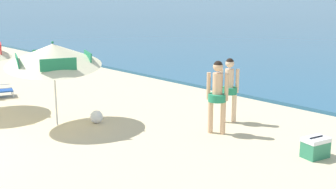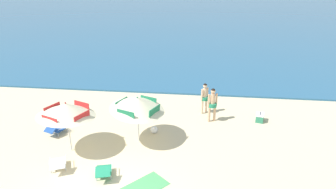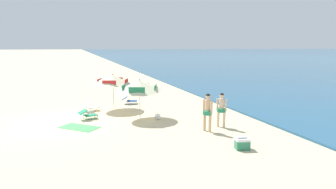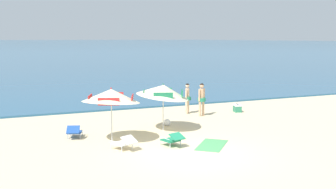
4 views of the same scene
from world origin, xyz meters
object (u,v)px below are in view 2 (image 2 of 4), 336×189
(beach_umbrella_striped_second, at_px, (138,104))
(lounge_chair_facing_sea, at_px, (58,163))
(beach_towel, at_px, (141,189))
(beach_ball, at_px, (154,130))
(beach_umbrella_striped_main, at_px, (66,110))
(lounge_chair_under_umbrella, at_px, (103,171))
(person_standing_near_shore, at_px, (205,96))
(cooler_box, at_px, (260,117))
(lounge_chair_beside_umbrella, at_px, (56,129))
(person_standing_beside, at_px, (212,103))

(beach_umbrella_striped_second, bearing_deg, lounge_chair_facing_sea, -136.98)
(beach_umbrella_striped_second, relative_size, lounge_chair_facing_sea, 3.02)
(lounge_chair_facing_sea, relative_size, beach_towel, 0.57)
(beach_umbrella_striped_second, xyz_separation_m, beach_ball, (0.52, 0.78, -1.55))
(beach_umbrella_striped_main, relative_size, lounge_chair_under_umbrella, 3.14)
(lounge_chair_facing_sea, xyz_separation_m, beach_towel, (3.13, -0.69, -0.27))
(person_standing_near_shore, xyz_separation_m, cooler_box, (2.65, -0.64, -0.71))
(beach_umbrella_striped_second, bearing_deg, cooler_box, 25.13)
(beach_ball, bearing_deg, lounge_chair_facing_sea, -134.12)
(beach_towel, bearing_deg, person_standing_near_shore, 71.90)
(lounge_chair_beside_umbrella, bearing_deg, beach_umbrella_striped_main, -43.94)
(cooler_box, bearing_deg, beach_towel, -130.32)
(beach_ball, bearing_deg, lounge_chair_beside_umbrella, -171.77)
(cooler_box, bearing_deg, person_standing_beside, -173.97)
(beach_umbrella_striped_second, distance_m, beach_towel, 3.49)
(lounge_chair_under_umbrella, height_order, lounge_chair_beside_umbrella, lounge_chair_beside_umbrella)
(person_standing_near_shore, bearing_deg, beach_ball, -132.48)
(lounge_chair_beside_umbrella, bearing_deg, beach_towel, -35.40)
(beach_umbrella_striped_main, height_order, person_standing_near_shore, beach_umbrella_striped_main)
(lounge_chair_under_umbrella, height_order, cooler_box, lounge_chair_under_umbrella)
(lounge_chair_facing_sea, bearing_deg, lounge_chair_under_umbrella, -8.09)
(beach_umbrella_striped_main, xyz_separation_m, lounge_chair_under_umbrella, (1.84, -1.54, -1.49))
(lounge_chair_under_umbrella, relative_size, lounge_chair_facing_sea, 0.96)
(lounge_chair_under_umbrella, bearing_deg, lounge_chair_facing_sea, 171.91)
(person_standing_beside, relative_size, beach_towel, 0.92)
(lounge_chair_facing_sea, bearing_deg, beach_umbrella_striped_second, 43.02)
(lounge_chair_beside_umbrella, relative_size, cooler_box, 1.80)
(beach_ball, relative_size, beach_towel, 0.17)
(person_standing_beside, bearing_deg, lounge_chair_beside_umbrella, -162.79)
(lounge_chair_beside_umbrella, relative_size, beach_ball, 3.26)
(lounge_chair_under_umbrella, bearing_deg, beach_towel, -17.71)
(beach_umbrella_striped_main, relative_size, beach_umbrella_striped_second, 1.00)
(beach_ball, distance_m, beach_towel, 3.76)
(lounge_chair_under_umbrella, xyz_separation_m, person_standing_beside, (3.74, 4.79, 0.68))
(lounge_chair_facing_sea, distance_m, beach_ball, 4.26)
(beach_umbrella_striped_main, xyz_separation_m, person_standing_beside, (5.58, 3.25, -0.81))
(cooler_box, relative_size, beach_ball, 1.81)
(beach_umbrella_striped_second, xyz_separation_m, lounge_chair_facing_sea, (-2.45, -2.28, -1.43))
(beach_towel, bearing_deg, beach_ball, 92.55)
(beach_umbrella_striped_second, xyz_separation_m, lounge_chair_beside_umbrella, (-3.72, 0.16, -1.43))
(lounge_chair_under_umbrella, relative_size, beach_towel, 0.55)
(person_standing_near_shore, bearing_deg, person_standing_beside, -67.37)
(person_standing_near_shore, bearing_deg, beach_umbrella_striped_main, -141.57)
(lounge_chair_under_umbrella, bearing_deg, lounge_chair_beside_umbrella, 138.39)
(beach_umbrella_striped_second, distance_m, beach_ball, 1.81)
(lounge_chair_beside_umbrella, bearing_deg, lounge_chair_under_umbrella, -41.61)
(lounge_chair_under_umbrella, relative_size, person_standing_beside, 0.60)
(lounge_chair_under_umbrella, height_order, person_standing_near_shore, person_standing_near_shore)
(beach_umbrella_striped_second, relative_size, person_standing_near_shore, 1.96)
(beach_ball, height_order, beach_towel, beach_ball)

